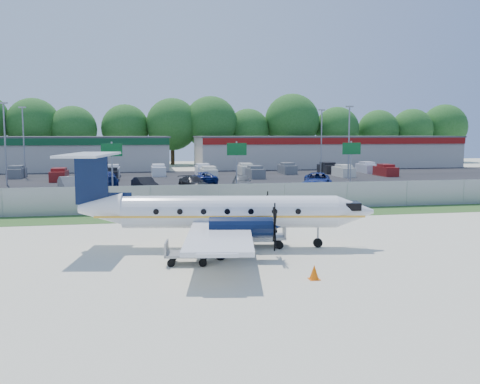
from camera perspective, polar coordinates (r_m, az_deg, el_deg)
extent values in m
plane|color=beige|center=(25.94, 2.56, -6.49)|extent=(170.00, 170.00, 0.00)
cube|color=#2D561E|center=(37.51, -1.76, -2.49)|extent=(170.00, 4.00, 0.02)
cube|color=black|center=(44.36, -3.22, -1.13)|extent=(170.00, 8.00, 0.02)
cube|color=black|center=(65.11, -5.75, 1.22)|extent=(170.00, 32.00, 0.02)
cube|color=gray|center=(39.33, -2.24, -0.63)|extent=(120.00, 0.02, 1.90)
cube|color=gray|center=(39.22, -2.24, 0.79)|extent=(120.00, 0.06, 0.06)
cube|color=gray|center=(39.45, -2.23, -2.00)|extent=(120.00, 0.06, 0.06)
cube|color=#BAB2A8|center=(88.50, -22.85, 3.71)|extent=(46.00, 12.00, 5.00)
cube|color=#474749|center=(88.44, -22.92, 5.41)|extent=(46.40, 12.40, 0.24)
cube|color=#0F4723|center=(82.48, -23.77, 4.91)|extent=(46.00, 0.20, 1.00)
cube|color=#BAB2A8|center=(92.35, 9.23, 4.21)|extent=(44.00, 12.00, 5.00)
cube|color=#474749|center=(92.30, 9.26, 5.84)|extent=(44.40, 12.40, 0.24)
cube|color=maroon|center=(86.61, 10.66, 5.37)|extent=(44.00, 0.20, 1.00)
cylinder|color=gray|center=(47.74, -13.47, 2.24)|extent=(0.14, 0.14, 5.00)
cube|color=#0C5923|center=(47.50, -13.53, 4.39)|extent=(1.80, 0.08, 1.10)
cylinder|color=gray|center=(48.53, -0.37, 2.47)|extent=(0.14, 0.14, 5.00)
cube|color=#0C5923|center=(48.29, -0.34, 4.59)|extent=(1.80, 0.08, 1.10)
cylinder|color=gray|center=(51.71, 11.71, 2.58)|extent=(0.14, 0.14, 5.00)
cube|color=#0C5923|center=(51.49, 11.82, 4.57)|extent=(1.80, 0.08, 1.10)
cylinder|color=gray|center=(64.15, -23.77, 4.66)|extent=(0.18, 0.18, 9.00)
cube|color=gray|center=(64.22, -23.94, 8.68)|extent=(0.90, 0.35, 0.18)
cylinder|color=gray|center=(67.77, 11.53, 5.13)|extent=(0.18, 0.18, 9.00)
cube|color=gray|center=(67.84, 11.62, 8.93)|extent=(0.90, 0.35, 0.18)
cylinder|color=gray|center=(73.93, -22.07, 4.88)|extent=(0.18, 0.18, 9.00)
cube|color=gray|center=(74.00, -22.22, 8.37)|extent=(0.90, 0.35, 0.18)
cylinder|color=gray|center=(77.10, 8.67, 5.31)|extent=(0.18, 0.18, 9.00)
cube|color=gray|center=(77.16, 8.73, 8.65)|extent=(0.90, 0.35, 0.18)
cylinder|color=white|center=(26.70, -1.07, -2.13)|extent=(10.75, 3.48, 1.62)
cone|color=white|center=(27.39, 12.13, -2.05)|extent=(2.13, 1.92, 1.62)
cone|color=white|center=(27.46, -14.61, -1.73)|extent=(2.46, 1.98, 1.62)
cube|color=black|center=(27.31, 11.80, -1.44)|extent=(0.95, 1.22, 0.38)
cube|color=white|center=(26.77, -1.98, -3.12)|extent=(5.34, 15.22, 0.19)
cylinder|color=black|center=(24.32, 0.11, -3.77)|extent=(3.01, 1.44, 0.94)
cylinder|color=black|center=(29.19, -0.05, -2.07)|extent=(3.01, 1.44, 0.94)
cube|color=black|center=(27.41, -15.56, 1.27)|extent=(1.62, 0.44, 2.47)
cube|color=white|center=(27.35, -15.81, 3.84)|extent=(2.95, 5.55, 0.12)
cylinder|color=gray|center=(27.25, 8.31, -4.74)|extent=(0.10, 0.10, 1.11)
cylinder|color=black|center=(27.32, 8.30, -5.39)|extent=(0.50, 0.24, 0.48)
cylinder|color=black|center=(24.56, -2.09, -6.57)|extent=(0.60, 0.43, 0.54)
cylinder|color=black|center=(29.39, -1.88, -4.42)|extent=(0.60, 0.43, 0.54)
cube|color=gray|center=(27.26, 2.45, -4.76)|extent=(2.50, 1.78, 0.14)
cube|color=gray|center=(27.17, 0.17, -4.06)|extent=(0.35, 1.36, 0.68)
cube|color=gray|center=(27.26, 4.74, -4.04)|extent=(0.35, 1.36, 0.68)
cylinder|color=black|center=(26.68, 0.79, -5.67)|extent=(0.43, 0.21, 0.41)
cylinder|color=black|center=(27.91, 0.75, -5.14)|extent=(0.43, 0.21, 0.41)
cylinder|color=black|center=(26.75, 4.23, -5.66)|extent=(0.43, 0.21, 0.41)
cylinder|color=black|center=(27.98, 4.04, -5.13)|extent=(0.43, 0.21, 0.41)
cube|color=gray|center=(23.77, -5.61, -6.62)|extent=(2.10, 1.45, 0.12)
cube|color=gray|center=(23.78, -7.85, -5.92)|extent=(0.26, 1.17, 0.58)
cube|color=gray|center=(23.67, -3.37, -5.93)|extent=(0.26, 1.17, 0.58)
cylinder|color=black|center=(23.37, -7.36, -7.53)|extent=(0.36, 0.17, 0.35)
cylinder|color=black|center=(24.40, -7.13, -6.93)|extent=(0.36, 0.17, 0.35)
cylinder|color=black|center=(23.28, -3.99, -7.55)|extent=(0.36, 0.17, 0.35)
cylinder|color=black|center=(24.32, -3.91, -6.94)|extent=(0.36, 0.17, 0.35)
cone|color=#FF6408|center=(21.46, 7.92, -8.46)|extent=(0.39, 0.39, 0.59)
cube|color=#FF6408|center=(21.53, 7.91, -9.18)|extent=(0.42, 0.42, 0.03)
cone|color=#FF6408|center=(33.27, 8.06, -3.28)|extent=(0.32, 0.32, 0.48)
cube|color=#FF6408|center=(33.31, 8.05, -3.66)|extent=(0.34, 0.34, 0.03)
imported|color=navy|center=(43.21, -20.58, -1.74)|extent=(5.38, 3.62, 1.45)
imported|color=navy|center=(47.31, 7.27, -0.72)|extent=(5.18, 3.36, 1.61)
imported|color=#595B5E|center=(53.69, -17.65, -0.13)|extent=(2.96, 5.15, 1.60)
imported|color=black|center=(53.51, -10.12, 0.05)|extent=(2.74, 4.59, 1.43)
imported|color=black|center=(54.94, -5.01, 0.28)|extent=(3.21, 4.96, 1.34)
imported|color=#595B5E|center=(54.56, 0.20, 0.26)|extent=(2.41, 4.74, 1.55)
imported|color=navy|center=(56.39, 8.26, 0.39)|extent=(4.33, 6.42, 1.63)
imported|color=navy|center=(59.15, -14.08, 0.54)|extent=(2.96, 6.06, 1.70)
imported|color=navy|center=(60.59, -4.05, 0.85)|extent=(3.24, 5.30, 1.37)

